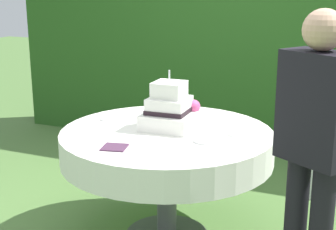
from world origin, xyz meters
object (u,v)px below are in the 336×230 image
wedding_cake (170,110)px  cake_table (167,146)px  standing_person (314,146)px  serving_plate_far (109,119)px  serving_plate_left (238,135)px  napkin_stack (115,147)px  serving_plate_near (205,141)px

wedding_cake → cake_table: bearing=-84.4°
cake_table → wedding_cake: (-0.01, 0.07, 0.23)m
cake_table → wedding_cake: size_ratio=3.56×
standing_person → serving_plate_far: bearing=160.5°
cake_table → standing_person: 1.11m
serving_plate_left → napkin_stack: serving_plate_left is taller
wedding_cake → standing_person: 1.12m
serving_plate_near → standing_person: (0.68, -0.32, 0.16)m
cake_table → serving_plate_left: size_ratio=11.99×
wedding_cake → serving_plate_left: wedding_cake is taller
wedding_cake → serving_plate_left: 0.48m
serving_plate_near → standing_person: size_ratio=0.09×
wedding_cake → napkin_stack: size_ratio=2.76×
cake_table → napkin_stack: napkin_stack is taller
wedding_cake → serving_plate_far: bearing=178.3°
serving_plate_near → serving_plate_far: size_ratio=1.23×
serving_plate_left → standing_person: 0.77m
serving_plate_near → serving_plate_far: (-0.80, 0.20, 0.00)m
serving_plate_far → cake_table: bearing=-9.9°
serving_plate_far → standing_person: size_ratio=0.07×
cake_table → serving_plate_far: serving_plate_far is taller
napkin_stack → standing_person: size_ratio=0.09×
serving_plate_far → serving_plate_left: (0.95, 0.00, 0.00)m
serving_plate_far → serving_plate_left: bearing=0.3°
wedding_cake → serving_plate_far: (-0.48, 0.01, -0.12)m
cake_table → serving_plate_far: bearing=170.1°
serving_plate_near → standing_person: standing_person is taller
serving_plate_left → napkin_stack: 0.80m
wedding_cake → serving_plate_near: wedding_cake is taller
wedding_cake → serving_plate_far: size_ratio=3.42×
cake_table → wedding_cake: wedding_cake is taller
wedding_cake → standing_person: standing_person is taller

